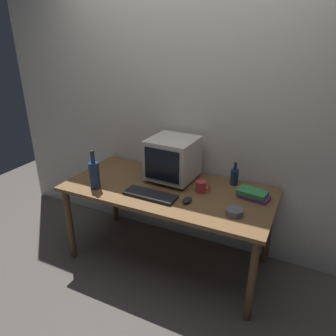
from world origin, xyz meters
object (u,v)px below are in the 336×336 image
(crt_monitor, at_px, (173,159))
(book_stack, at_px, (253,194))
(bottle_tall, at_px, (94,174))
(cd_spindle, at_px, (234,212))
(keyboard, at_px, (150,195))
(mug, at_px, (201,187))
(computer_mouse, at_px, (187,200))
(bottle_short, at_px, (234,176))

(crt_monitor, distance_m, book_stack, 0.72)
(bottle_tall, height_order, book_stack, bottle_tall)
(cd_spindle, bearing_deg, keyboard, -178.52)
(mug, bearing_deg, computer_mouse, -99.20)
(keyboard, distance_m, cd_spindle, 0.66)
(bottle_short, height_order, book_stack, bottle_short)
(cd_spindle, bearing_deg, crt_monitor, 151.65)
(crt_monitor, relative_size, computer_mouse, 4.05)
(bottle_short, bearing_deg, computer_mouse, -117.35)
(computer_mouse, bearing_deg, bottle_short, 66.55)
(crt_monitor, xyz_separation_m, computer_mouse, (0.27, -0.32, -0.17))
(crt_monitor, bearing_deg, keyboard, -93.74)
(crt_monitor, xyz_separation_m, bottle_tall, (-0.50, -0.43, -0.07))
(keyboard, height_order, bottle_short, bottle_short)
(computer_mouse, xyz_separation_m, bottle_tall, (-0.77, -0.10, 0.11))
(bottle_tall, xyz_separation_m, book_stack, (1.21, 0.38, -0.09))
(bottle_tall, distance_m, book_stack, 1.27)
(bottle_short, xyz_separation_m, mug, (-0.20, -0.25, -0.03))
(bottle_short, bearing_deg, book_stack, -42.09)
(bottle_short, xyz_separation_m, cd_spindle, (0.13, -0.47, -0.05))
(book_stack, relative_size, mug, 2.11)
(keyboard, distance_m, computer_mouse, 0.30)
(computer_mouse, relative_size, bottle_short, 0.49)
(crt_monitor, xyz_separation_m, book_stack, (0.70, -0.05, -0.16))
(crt_monitor, xyz_separation_m, cd_spindle, (0.64, -0.34, -0.17))
(crt_monitor, distance_m, cd_spindle, 0.74)
(keyboard, height_order, bottle_tall, bottle_tall)
(mug, bearing_deg, book_stack, 9.93)
(bottle_short, distance_m, cd_spindle, 0.49)
(mug, distance_m, cd_spindle, 0.40)
(keyboard, relative_size, computer_mouse, 4.20)
(mug, height_order, cd_spindle, mug)
(bottle_tall, height_order, cd_spindle, bottle_tall)
(keyboard, height_order, book_stack, book_stack)
(bottle_tall, distance_m, bottle_short, 1.15)
(book_stack, distance_m, mug, 0.40)
(crt_monitor, relative_size, keyboard, 0.96)
(crt_monitor, bearing_deg, book_stack, -3.76)
(bottle_short, height_order, mug, bottle_short)
(bottle_short, xyz_separation_m, book_stack, (0.20, -0.18, -0.04))
(crt_monitor, relative_size, mug, 3.38)
(crt_monitor, height_order, computer_mouse, crt_monitor)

